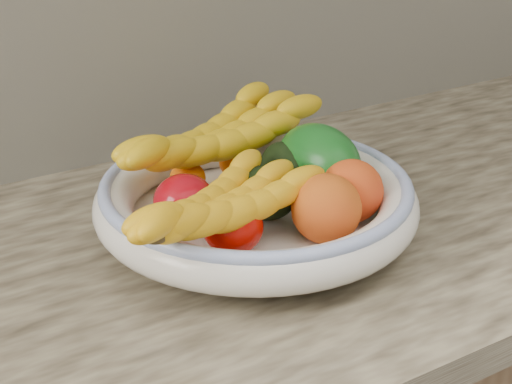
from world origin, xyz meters
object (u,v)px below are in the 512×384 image
object	(u,v)px
green_mango	(319,161)
banana_bunch_back	(216,145)
fruit_bowl	(256,201)
banana_bunch_front	(220,213)

from	to	relation	value
green_mango	banana_bunch_back	distance (m)	0.13
fruit_bowl	green_mango	xyz separation A→B (m)	(0.10, 0.01, 0.03)
green_mango	banana_bunch_front	world-z (taller)	green_mango
banana_bunch_back	fruit_bowl	bearing A→B (deg)	-108.09
fruit_bowl	green_mango	world-z (taller)	green_mango
fruit_bowl	green_mango	bearing A→B (deg)	5.27
fruit_bowl	banana_bunch_front	distance (m)	0.11
banana_bunch_back	banana_bunch_front	distance (m)	0.18
banana_bunch_front	green_mango	bearing A→B (deg)	-1.15
fruit_bowl	banana_bunch_back	distance (m)	0.11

